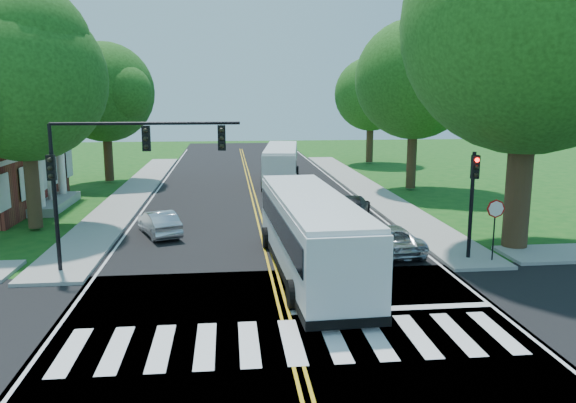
{
  "coord_description": "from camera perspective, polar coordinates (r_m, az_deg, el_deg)",
  "views": [
    {
      "loc": [
        -1.68,
        -15.09,
        6.79
      ],
      "look_at": [
        0.79,
        7.89,
        2.4
      ],
      "focal_mm": 35.0,
      "sensor_mm": 36.0,
      "label": 1
    }
  ],
  "objects": [
    {
      "name": "ground",
      "position": [
        16.64,
        0.2,
        -13.33
      ],
      "size": [
        140.0,
        140.0,
        0.0
      ],
      "primitive_type": "plane",
      "color": "#124914",
      "rests_on": "ground"
    },
    {
      "name": "road",
      "position": [
        33.82,
        -3.18,
        -0.83
      ],
      "size": [
        14.0,
        96.0,
        0.01
      ],
      "primitive_type": "cube",
      "color": "black",
      "rests_on": "ground"
    },
    {
      "name": "cross_road",
      "position": [
        16.63,
        0.2,
        -13.32
      ],
      "size": [
        60.0,
        12.0,
        0.01
      ],
      "primitive_type": "cube",
      "color": "black",
      "rests_on": "ground"
    },
    {
      "name": "center_line",
      "position": [
        37.75,
        -3.5,
        0.4
      ],
      "size": [
        0.36,
        70.0,
        0.01
      ],
      "primitive_type": "cube",
      "color": "gold",
      "rests_on": "road"
    },
    {
      "name": "edge_line_w",
      "position": [
        38.05,
        -13.78,
        0.19
      ],
      "size": [
        0.12,
        70.0,
        0.01
      ],
      "primitive_type": "cube",
      "color": "silver",
      "rests_on": "road"
    },
    {
      "name": "edge_line_e",
      "position": [
        38.65,
        6.62,
        0.59
      ],
      "size": [
        0.12,
        70.0,
        0.01
      ],
      "primitive_type": "cube",
      "color": "silver",
      "rests_on": "road"
    },
    {
      "name": "crosswalk",
      "position": [
        16.18,
        0.4,
        -14.0
      ],
      "size": [
        12.6,
        3.0,
        0.01
      ],
      "primitive_type": "cube",
      "color": "silver",
      "rests_on": "road"
    },
    {
      "name": "stop_bar",
      "position": [
        18.75,
        10.52,
        -10.62
      ],
      "size": [
        6.6,
        0.4,
        0.01
      ],
      "primitive_type": "cube",
      "color": "silver",
      "rests_on": "road"
    },
    {
      "name": "sidewalk_nw",
      "position": [
        41.19,
        -15.31,
        0.99
      ],
      "size": [
        2.6,
        40.0,
        0.15
      ],
      "primitive_type": "cube",
      "color": "gray",
      "rests_on": "ground"
    },
    {
      "name": "sidewalk_ne",
      "position": [
        41.86,
        7.73,
        1.43
      ],
      "size": [
        2.6,
        40.0,
        0.15
      ],
      "primitive_type": "cube",
      "color": "gray",
      "rests_on": "ground"
    },
    {
      "name": "tree_ne_big",
      "position": [
        26.5,
        23.45,
        16.04
      ],
      "size": [
        10.8,
        10.8,
        14.91
      ],
      "color": "#382416",
      "rests_on": "ground"
    },
    {
      "name": "tree_west_near",
      "position": [
        30.71,
        -25.3,
        11.12
      ],
      "size": [
        8.0,
        8.0,
        11.4
      ],
      "color": "#382416",
      "rests_on": "ground"
    },
    {
      "name": "tree_west_far",
      "position": [
        46.05,
        -18.14,
        10.49
      ],
      "size": [
        7.6,
        7.6,
        10.67
      ],
      "color": "#382416",
      "rests_on": "ground"
    },
    {
      "name": "tree_east_mid",
      "position": [
        41.27,
        12.76,
        11.98
      ],
      "size": [
        8.4,
        8.4,
        11.93
      ],
      "color": "#382416",
      "rests_on": "ground"
    },
    {
      "name": "tree_east_far",
      "position": [
        56.89,
        8.43,
        10.72
      ],
      "size": [
        7.2,
        7.2,
        10.34
      ],
      "color": "#382416",
      "rests_on": "ground"
    },
    {
      "name": "signal_nw",
      "position": [
        22.05,
        -17.06,
        4.01
      ],
      "size": [
        7.15,
        0.46,
        5.66
      ],
      "color": "black",
      "rests_on": "ground"
    },
    {
      "name": "signal_ne",
      "position": [
        24.0,
        18.26,
        1.04
      ],
      "size": [
        0.3,
        0.46,
        4.4
      ],
      "color": "black",
      "rests_on": "ground"
    },
    {
      "name": "stop_sign",
      "position": [
        24.1,
        20.31,
        -1.31
      ],
      "size": [
        0.76,
        0.08,
        2.53
      ],
      "color": "black",
      "rests_on": "ground"
    },
    {
      "name": "bus_lead",
      "position": [
        21.56,
        2.32,
        -3.15
      ],
      "size": [
        3.23,
        11.84,
        3.04
      ],
      "rotation": [
        0.0,
        0.0,
        3.18
      ],
      "color": "silver",
      "rests_on": "road"
    },
    {
      "name": "bus_follow",
      "position": [
        43.98,
        -0.69,
        3.87
      ],
      "size": [
        3.79,
        11.26,
        2.85
      ],
      "rotation": [
        0.0,
        0.0,
        3.01
      ],
      "color": "silver",
      "rests_on": "road"
    },
    {
      "name": "hatchback",
      "position": [
        28.18,
        -12.94,
        -2.15
      ],
      "size": [
        2.57,
        3.99,
        1.24
      ],
      "primitive_type": "imported",
      "rotation": [
        0.0,
        0.0,
        3.51
      ],
      "color": "#ADAFB4",
      "rests_on": "road"
    },
    {
      "name": "suv",
      "position": [
        24.9,
        9.99,
        -3.73
      ],
      "size": [
        2.59,
        4.67,
        1.24
      ],
      "primitive_type": "imported",
      "rotation": [
        0.0,
        0.0,
        3.27
      ],
      "color": "silver",
      "rests_on": "road"
    },
    {
      "name": "dark_sedan",
      "position": [
        31.47,
        6.49,
        -0.53
      ],
      "size": [
        3.18,
        4.88,
        1.31
      ],
      "primitive_type": "imported",
      "rotation": [
        0.0,
        0.0,
        2.82
      ],
      "color": "black",
      "rests_on": "road"
    }
  ]
}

